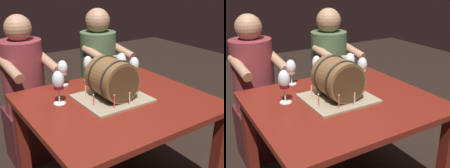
% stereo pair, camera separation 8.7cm
% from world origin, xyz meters
% --- Properties ---
extents(dining_table, '(1.11, 0.98, 0.72)m').
position_xyz_m(dining_table, '(0.00, 0.00, 0.61)').
color(dining_table, maroon).
rests_on(dining_table, ground).
extents(barrel_cake, '(0.42, 0.38, 0.27)m').
position_xyz_m(barrel_cake, '(-0.02, 0.03, 0.84)').
color(barrel_cake, gray).
rests_on(barrel_cake, dining_table).
extents(wine_glass_white, '(0.07, 0.07, 0.19)m').
position_xyz_m(wine_glass_white, '(0.28, 0.18, 0.85)').
color(wine_glass_white, white).
rests_on(wine_glass_white, dining_table).
extents(wine_glass_amber, '(0.07, 0.07, 0.18)m').
position_xyz_m(wine_glass_amber, '(0.04, 0.42, 0.84)').
color(wine_glass_amber, white).
rests_on(wine_glass_amber, dining_table).
extents(wine_glass_rose, '(0.07, 0.07, 0.18)m').
position_xyz_m(wine_glass_rose, '(-0.16, 0.43, 0.84)').
color(wine_glass_rose, white).
rests_on(wine_glass_rose, dining_table).
extents(wine_glass_red, '(0.07, 0.07, 0.21)m').
position_xyz_m(wine_glass_red, '(-0.32, 0.15, 0.86)').
color(wine_glass_red, white).
rests_on(wine_glass_red, dining_table).
extents(wine_glass_empty, '(0.08, 0.08, 0.20)m').
position_xyz_m(wine_glass_empty, '(0.25, 0.30, 0.86)').
color(wine_glass_empty, white).
rests_on(wine_glass_empty, dining_table).
extents(menu_card, '(0.11, 0.02, 0.16)m').
position_xyz_m(menu_card, '(0.29, 0.39, 0.80)').
color(menu_card, silver).
rests_on(menu_card, dining_table).
extents(person_seated_left, '(0.39, 0.48, 1.19)m').
position_xyz_m(person_seated_left, '(-0.34, 0.76, 0.54)').
color(person_seated_left, '#4C1B1E').
rests_on(person_seated_left, ground).
extents(person_seated_right, '(0.41, 0.50, 1.20)m').
position_xyz_m(person_seated_right, '(0.34, 0.76, 0.54)').
color(person_seated_right, '#2A3A24').
rests_on(person_seated_right, ground).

